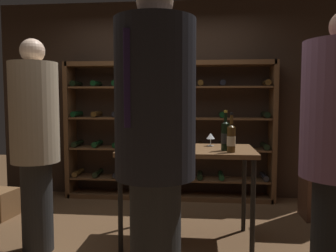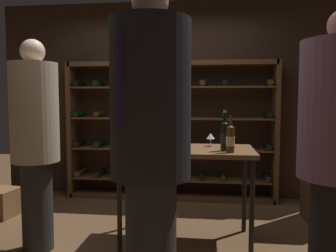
% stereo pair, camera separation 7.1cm
% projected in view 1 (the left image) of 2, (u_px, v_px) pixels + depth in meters
% --- Properties ---
extents(ground_plane, '(9.23, 9.23, 0.00)m').
position_uv_depth(ground_plane, '(146.00, 240.00, 3.23)').
color(ground_plane, brown).
extents(back_wall, '(4.68, 0.10, 2.69)m').
position_uv_depth(back_wall, '(164.00, 100.00, 4.73)').
color(back_wall, '#332319').
rests_on(back_wall, ground).
extents(wine_rack, '(2.81, 0.32, 1.85)m').
position_uv_depth(wine_rack, '(167.00, 131.00, 4.55)').
color(wine_rack, brown).
rests_on(wine_rack, ground).
extents(tasting_table, '(1.24, 0.69, 0.89)m').
position_uv_depth(tasting_table, '(187.00, 158.00, 3.16)').
color(tasting_table, brown).
rests_on(tasting_table, ground).
extents(person_bystander_dark_jacket, '(0.49, 0.49, 2.03)m').
position_uv_depth(person_bystander_dark_jacket, '(155.00, 137.00, 2.04)').
color(person_bystander_dark_jacket, '#2A2A2A').
rests_on(person_bystander_dark_jacket, ground).
extents(person_guest_khaki, '(0.41, 0.41, 1.87)m').
position_uv_depth(person_guest_khaki, '(35.00, 136.00, 2.94)').
color(person_guest_khaki, '#262626').
rests_on(person_guest_khaki, ground).
extents(display_cabinet, '(0.44, 0.36, 1.67)m').
position_uv_depth(display_cabinet, '(324.00, 145.00, 3.76)').
color(display_cabinet, '#4C2D1E').
rests_on(display_cabinet, ground).
extents(wine_bottle_red_label, '(0.07, 0.07, 0.35)m').
position_uv_depth(wine_bottle_red_label, '(231.00, 138.00, 2.90)').
color(wine_bottle_red_label, '#4C3314').
rests_on(wine_bottle_red_label, tasting_table).
extents(wine_bottle_gold_foil, '(0.08, 0.08, 0.36)m').
position_uv_depth(wine_bottle_gold_foil, '(225.00, 136.00, 3.00)').
color(wine_bottle_gold_foil, black).
rests_on(wine_bottle_gold_foil, tasting_table).
extents(wine_glass_stemmed_center, '(0.07, 0.07, 0.15)m').
position_uv_depth(wine_glass_stemmed_center, '(141.00, 139.00, 2.97)').
color(wine_glass_stemmed_center, silver).
rests_on(wine_glass_stemmed_center, tasting_table).
extents(wine_glass_stemmed_right, '(0.08, 0.08, 0.13)m').
position_uv_depth(wine_glass_stemmed_right, '(211.00, 137.00, 3.30)').
color(wine_glass_stemmed_right, silver).
rests_on(wine_glass_stemmed_right, tasting_table).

